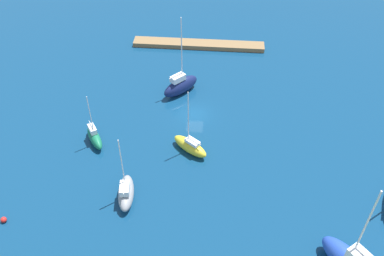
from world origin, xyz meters
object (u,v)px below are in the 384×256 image
sailboat_navy_west_end (181,85)px  sailboat_yellow_far_north (190,146)px  mooring_buoy_red (4,220)px  pier_dock (199,44)px  sailboat_green_lone_north (94,137)px  sailboat_gray_by_breakwater (126,192)px

sailboat_navy_west_end → sailboat_yellow_far_north: 12.89m
sailboat_navy_west_end → mooring_buoy_red: 31.07m
pier_dock → sailboat_navy_west_end: (1.75, 13.99, 1.05)m
sailboat_green_lone_north → sailboat_gray_by_breakwater: bearing=1.4°
sailboat_gray_by_breakwater → sailboat_green_lone_north: bearing=26.1°
sailboat_navy_west_end → mooring_buoy_red: sailboat_navy_west_end is taller
pier_dock → mooring_buoy_red: bearing=64.2°
sailboat_navy_west_end → sailboat_yellow_far_north: sailboat_navy_west_end is taller
sailboat_yellow_far_north → sailboat_navy_west_end: bearing=-41.4°
pier_dock → sailboat_gray_by_breakwater: bearing=80.4°
sailboat_gray_by_breakwater → sailboat_yellow_far_north: bearing=-46.4°
pier_dock → sailboat_green_lone_north: (12.16, 26.02, 0.61)m
mooring_buoy_red → pier_dock: bearing=-115.8°
sailboat_gray_by_breakwater → mooring_buoy_red: 13.97m
sailboat_gray_by_breakwater → mooring_buoy_red: bearing=100.9°
pier_dock → sailboat_yellow_far_north: bearing=91.9°
sailboat_navy_west_end → sailboat_green_lone_north: 15.91m
sailboat_navy_west_end → pier_dock: bearing=36.6°
sailboat_yellow_far_north → sailboat_green_lone_north: bearing=34.3°
sailboat_navy_west_end → sailboat_yellow_far_north: (-2.61, 12.62, -0.48)m
sailboat_yellow_far_north → mooring_buoy_red: size_ratio=14.38×
sailboat_green_lone_north → mooring_buoy_red: sailboat_green_lone_north is taller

